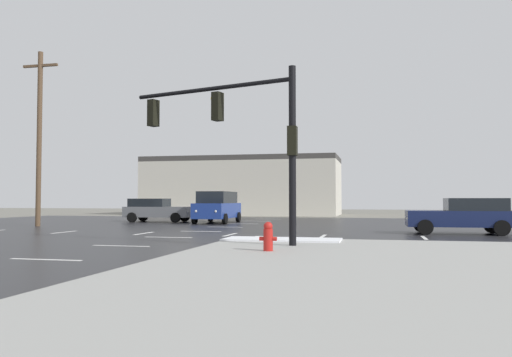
{
  "coord_description": "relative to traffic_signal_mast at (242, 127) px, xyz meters",
  "views": [
    {
      "loc": [
        8.17,
        -21.76,
        1.54
      ],
      "look_at": [
        0.9,
        9.79,
        2.84
      ],
      "focal_mm": 36.74,
      "sensor_mm": 36.0,
      "label": 1
    }
  ],
  "objects": [
    {
      "name": "utility_pole_far",
      "position": [
        -14.6,
        9.96,
        1.34
      ],
      "size": [
        2.2,
        0.28,
        10.05
      ],
      "color": "brown",
      "rests_on": "ground_plane"
    },
    {
      "name": "traffic_signal_mast",
      "position": [
        0.0,
        0.0,
        0.0
      ],
      "size": [
        6.02,
        1.91,
        5.52
      ],
      "rotation": [
        0.0,
        0.0,
        2.86
      ],
      "color": "black",
      "rests_on": "sidewalk_corner"
    },
    {
      "name": "sedan_navy",
      "position": [
        7.95,
        8.19,
        -3.05
      ],
      "size": [
        4.57,
        2.09,
        1.58
      ],
      "rotation": [
        0.0,
        0.0,
        3.16
      ],
      "color": "#141E47",
      "rests_on": "road_asphalt"
    },
    {
      "name": "strip_building_background",
      "position": [
        -8.95,
        34.94,
        -1.03
      ],
      "size": [
        19.21,
        8.0,
        5.75
      ],
      "color": "beige",
      "rests_on": "ground_plane"
    },
    {
      "name": "lane_markings",
      "position": [
        -2.75,
        4.06,
        -3.88
      ],
      "size": [
        36.15,
        36.15,
        0.01
      ],
      "color": "silver",
      "rests_on": "road_asphalt"
    },
    {
      "name": "fire_hydrant",
      "position": [
        1.32,
        -2.29,
        -3.37
      ],
      "size": [
        0.48,
        0.26,
        0.79
      ],
      "color": "red",
      "rests_on": "sidewalk_corner"
    },
    {
      "name": "sedan_grey",
      "position": [
        -10.34,
        16.75,
        -3.05
      ],
      "size": [
        4.57,
        2.11,
        1.58
      ],
      "rotation": [
        0.0,
        0.0,
        0.02
      ],
      "color": "slate",
      "rests_on": "road_asphalt"
    },
    {
      "name": "snow_strip_curbside",
      "position": [
        1.05,
        1.43,
        -3.73
      ],
      "size": [
        4.0,
        1.6,
        0.06
      ],
      "primitive_type": "cube",
      "color": "white",
      "rests_on": "sidewalk_corner"
    },
    {
      "name": "suv_blue",
      "position": [
        -5.85,
        16.2,
        -2.81
      ],
      "size": [
        2.19,
        4.85,
        2.03
      ],
      "rotation": [
        0.0,
        0.0,
        -1.57
      ],
      "color": "navy",
      "rests_on": "road_asphalt"
    },
    {
      "name": "ground_plane",
      "position": [
        -3.95,
        5.43,
        -3.9
      ],
      "size": [
        120.0,
        120.0,
        0.0
      ],
      "primitive_type": "plane",
      "color": "slate"
    },
    {
      "name": "road_asphalt",
      "position": [
        -3.95,
        5.43,
        -3.89
      ],
      "size": [
        44.0,
        44.0,
        0.02
      ],
      "primitive_type": "cube",
      "color": "#232326",
      "rests_on": "ground_plane"
    }
  ]
}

